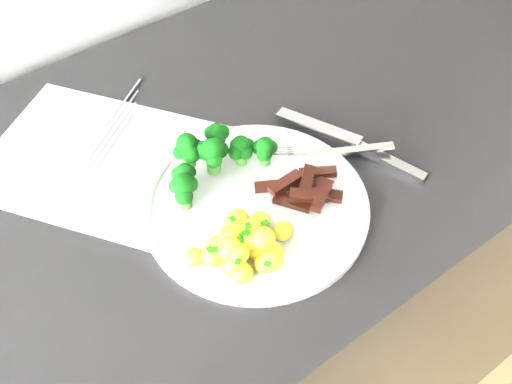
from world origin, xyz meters
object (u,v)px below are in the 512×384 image
object	(u,v)px
counter	(224,332)
knife	(368,151)
plate	(256,204)
recipe_paper	(109,162)
potatoes	(243,246)
beef_strips	(305,190)
broccoli	(211,157)
fork	(332,150)

from	to	relation	value
counter	knife	size ratio (longest dim) A/B	11.74
plate	knife	distance (m)	0.17
recipe_paper	potatoes	world-z (taller)	potatoes
counter	beef_strips	bearing A→B (deg)	-64.42
counter	potatoes	world-z (taller)	potatoes
recipe_paper	broccoli	bearing A→B (deg)	-49.99
recipe_paper	broccoli	size ratio (longest dim) A/B	2.56
counter	beef_strips	world-z (taller)	beef_strips
broccoli	knife	bearing A→B (deg)	-24.25
plate	knife	bearing A→B (deg)	-5.32
plate	knife	world-z (taller)	knife
counter	broccoli	size ratio (longest dim) A/B	16.18
plate	fork	bearing A→B (deg)	3.03
counter	broccoli	xyz separation A→B (m)	(-0.01, -0.03, 0.49)
counter	plate	size ratio (longest dim) A/B	8.97
potatoes	beef_strips	bearing A→B (deg)	13.53
fork	plate	bearing A→B (deg)	-176.97
broccoli	potatoes	bearing A→B (deg)	-107.84
broccoli	counter	bearing A→B (deg)	63.82
counter	potatoes	bearing A→B (deg)	-109.53
recipe_paper	fork	size ratio (longest dim) A/B	2.66
plate	fork	distance (m)	0.12
potatoes	knife	distance (m)	0.22
recipe_paper	beef_strips	bearing A→B (deg)	-50.96
counter	beef_strips	size ratio (longest dim) A/B	23.51
broccoli	knife	world-z (taller)	broccoli
fork	potatoes	bearing A→B (deg)	-162.41
recipe_paper	beef_strips	world-z (taller)	beef_strips
beef_strips	fork	xyz separation A→B (m)	(0.07, 0.03, -0.00)
potatoes	recipe_paper	bearing A→B (deg)	102.83
beef_strips	knife	size ratio (longest dim) A/B	0.50
plate	beef_strips	bearing A→B (deg)	-23.81
recipe_paper	fork	xyz separation A→B (m)	(0.23, -0.16, 0.02)
broccoli	beef_strips	distance (m)	0.12
beef_strips	broccoli	bearing A→B (deg)	127.88
recipe_paper	knife	xyz separation A→B (m)	(0.27, -0.19, 0.01)
recipe_paper	potatoes	distance (m)	0.23
broccoli	knife	distance (m)	0.20
counter	plate	bearing A→B (deg)	-88.33
plate	potatoes	size ratio (longest dim) A/B	2.23
knife	counter	bearing A→B (deg)	146.87
knife	plate	bearing A→B (deg)	174.68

